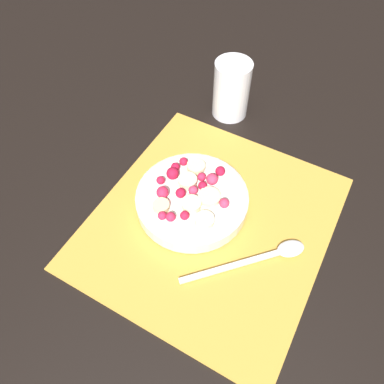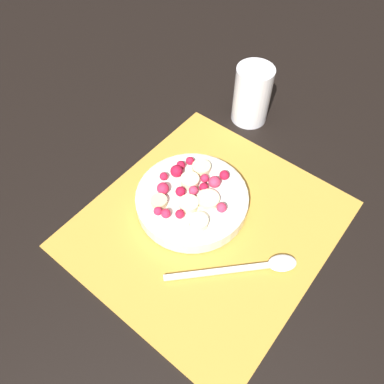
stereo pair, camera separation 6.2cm
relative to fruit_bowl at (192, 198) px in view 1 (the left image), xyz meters
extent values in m
plane|color=black|center=(0.01, 0.04, -0.02)|extent=(3.00, 3.00, 0.00)
cube|color=gold|center=(0.01, 0.04, -0.02)|extent=(0.41, 0.38, 0.01)
cylinder|color=silver|center=(0.00, 0.00, -0.01)|extent=(0.19, 0.19, 0.03)
torus|color=silver|center=(0.00, 0.00, 0.00)|extent=(0.19, 0.19, 0.01)
cylinder|color=white|center=(0.00, 0.00, 0.01)|extent=(0.17, 0.17, 0.00)
cylinder|color=#F4EAB7|center=(-0.02, -0.02, 0.02)|extent=(0.03, 0.03, 0.01)
cylinder|color=#F4EAB7|center=(0.04, 0.05, 0.02)|extent=(0.04, 0.04, 0.01)
cylinder|color=beige|center=(-0.01, 0.03, 0.02)|extent=(0.05, 0.05, 0.01)
cylinder|color=#F4EAB7|center=(0.02, 0.01, 0.02)|extent=(0.04, 0.04, 0.01)
cylinder|color=beige|center=(0.05, -0.03, 0.02)|extent=(0.03, 0.03, 0.01)
cylinder|color=beige|center=(-0.05, -0.02, 0.02)|extent=(0.05, 0.05, 0.01)
sphere|color=#DB3356|center=(-0.04, 0.02, 0.02)|extent=(0.02, 0.02, 0.02)
sphere|color=#B21433|center=(0.01, -0.01, 0.02)|extent=(0.02, 0.02, 0.02)
sphere|color=red|center=(0.00, -0.06, 0.02)|extent=(0.01, 0.01, 0.01)
sphere|color=#B21433|center=(-0.06, 0.02, 0.02)|extent=(0.02, 0.02, 0.02)
sphere|color=#D12347|center=(0.06, -0.01, 0.02)|extent=(0.02, 0.02, 0.02)
sphere|color=#B21433|center=(-0.02, -0.05, 0.02)|extent=(0.02, 0.02, 0.02)
sphere|color=#D12347|center=(0.06, -0.02, 0.02)|extent=(0.01, 0.01, 0.01)
sphere|color=#B21433|center=(-0.02, 0.01, 0.02)|extent=(0.02, 0.02, 0.02)
sphere|color=#DB3356|center=(0.00, 0.06, 0.02)|extent=(0.02, 0.02, 0.02)
sphere|color=#D12347|center=(0.03, -0.04, 0.02)|extent=(0.02, 0.02, 0.02)
sphere|color=#DB3356|center=(0.00, 0.00, 0.02)|extent=(0.02, 0.02, 0.02)
sphere|color=#B21433|center=(-0.03, -0.05, 0.02)|extent=(0.02, 0.02, 0.02)
sphere|color=red|center=(-0.05, -0.05, 0.02)|extent=(0.02, 0.02, 0.02)
sphere|color=#D12347|center=(-0.04, 0.00, 0.02)|extent=(0.01, 0.01, 0.01)
sphere|color=red|center=(0.05, 0.01, 0.02)|extent=(0.02, 0.02, 0.02)
cube|color=silver|center=(0.08, 0.11, -0.02)|extent=(0.13, 0.12, 0.00)
ellipsoid|color=silver|center=(0.00, 0.18, -0.01)|extent=(0.05, 0.05, 0.01)
cylinder|color=white|center=(-0.25, -0.05, 0.04)|extent=(0.07, 0.07, 0.12)
camera|label=1|loc=(0.32, 0.18, 0.52)|focal=35.00mm
camera|label=2|loc=(0.29, 0.23, 0.52)|focal=35.00mm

